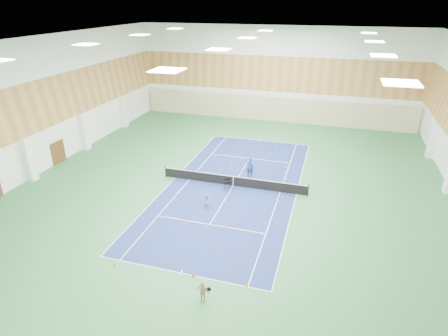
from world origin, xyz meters
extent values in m
plane|color=#2D693C|center=(0.00, 0.00, 0.00)|extent=(40.00, 40.00, 0.00)
cube|color=navy|center=(0.00, 0.00, 0.01)|extent=(10.97, 23.77, 0.01)
cube|color=#C6B793|center=(0.00, 19.75, 1.60)|extent=(35.40, 0.16, 3.20)
cube|color=#593319|center=(-17.92, 0.00, 1.10)|extent=(0.08, 1.80, 2.20)
imported|color=navy|center=(0.94, 2.32, 0.93)|extent=(0.71, 0.49, 1.86)
imported|color=#9A9AA2|center=(-0.93, -4.18, 0.58)|extent=(0.71, 0.68, 1.15)
imported|color=tan|center=(2.00, -13.60, 0.62)|extent=(0.74, 0.34, 1.24)
cone|color=orange|center=(-3.56, -6.14, 0.09)|extent=(0.17, 0.17, 0.19)
cone|color=#F9430D|center=(-1.73, -6.61, 0.11)|extent=(0.20, 0.20, 0.22)
cone|color=orange|center=(1.11, -6.32, 0.12)|extent=(0.22, 0.22, 0.24)
cone|color=#FF510D|center=(3.03, -6.18, 0.11)|extent=(0.21, 0.21, 0.23)
cone|color=#F7420D|center=(-4.15, -12.37, 0.10)|extent=(0.18, 0.18, 0.19)
cone|color=#FF500D|center=(-1.13, -11.30, 0.12)|extent=(0.21, 0.21, 0.24)
cone|color=#EA3C0C|center=(0.85, -11.92, 0.11)|extent=(0.21, 0.21, 0.23)
cone|color=orange|center=(4.03, -11.81, 0.10)|extent=(0.18, 0.18, 0.20)
camera|label=1|loc=(7.55, -28.10, 14.96)|focal=30.00mm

